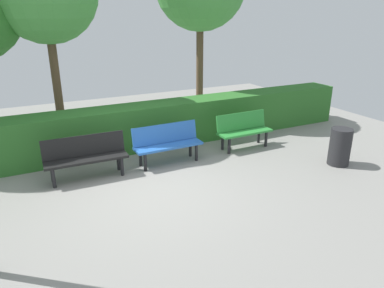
% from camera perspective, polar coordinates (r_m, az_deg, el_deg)
% --- Properties ---
extents(ground_plane, '(16.00, 16.00, 0.00)m').
position_cam_1_polar(ground_plane, '(7.13, -6.64, -6.63)').
color(ground_plane, gray).
extents(bench_green, '(1.40, 0.47, 0.86)m').
position_cam_1_polar(bench_green, '(9.00, 8.13, 2.39)').
color(bench_green, '#2D8C38').
rests_on(bench_green, ground_plane).
extents(bench_blue, '(1.54, 0.48, 0.86)m').
position_cam_1_polar(bench_blue, '(8.02, -3.94, 0.33)').
color(bench_blue, blue).
rests_on(bench_blue, ground_plane).
extents(bench_black, '(1.65, 0.50, 0.86)m').
position_cam_1_polar(bench_black, '(7.58, -16.48, -1.68)').
color(bench_black, black).
rests_on(bench_black, ground_plane).
extents(hedge_row, '(11.25, 0.80, 1.08)m').
position_cam_1_polar(hedge_row, '(9.08, -5.98, 3.03)').
color(hedge_row, '#2D6B28').
rests_on(hedge_row, ground_plane).
extents(trash_bin, '(0.46, 0.46, 0.83)m').
position_cam_1_polar(trash_bin, '(8.55, 22.37, -0.41)').
color(trash_bin, '#262628').
rests_on(trash_bin, ground_plane).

